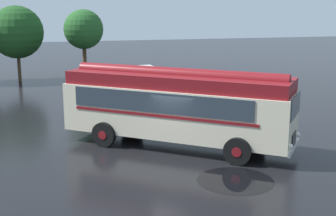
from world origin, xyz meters
TOP-DOWN VIEW (x-y plane):
  - ground_plane at (0.00, 0.00)m, footprint 120.00×120.00m
  - vintage_bus at (0.07, 0.55)m, footprint 9.47×8.10m
  - car_near_left at (-1.40, 13.96)m, footprint 1.96×4.20m
  - car_mid_left at (1.50, 14.33)m, footprint 2.31×4.36m
  - tree_left_of_centre at (-7.50, 20.58)m, footprint 4.17×4.17m
  - tree_centre at (-2.49, 19.97)m, footprint 3.17×3.17m
  - puddle_patch at (1.01, -3.91)m, footprint 2.74×2.74m

SIDE VIEW (x-z plane):
  - ground_plane at x=0.00m, z-range 0.00..0.00m
  - puddle_patch at x=1.01m, z-range 0.00..0.01m
  - car_near_left at x=-1.40m, z-range 0.02..1.68m
  - car_mid_left at x=1.50m, z-range 0.02..1.68m
  - vintage_bus at x=0.07m, z-range 0.15..3.64m
  - tree_left_of_centre at x=-7.50m, z-range 0.99..6.99m
  - tree_centre at x=-2.49m, z-range 1.22..6.92m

